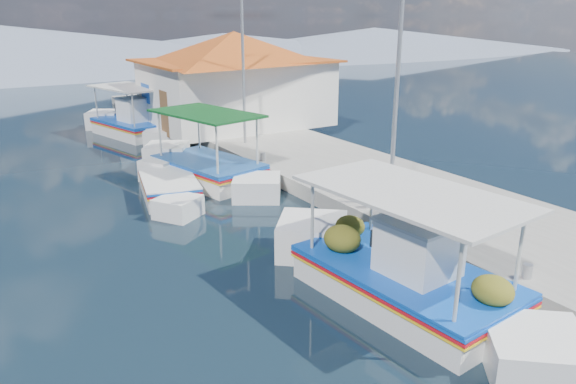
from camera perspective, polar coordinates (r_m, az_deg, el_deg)
ground at (r=11.85m, az=0.31°, el=-10.01°), size 160.00×160.00×0.00m
quay at (r=19.50m, az=5.66°, el=2.17°), size 5.00×44.00×0.50m
bollards at (r=17.63m, az=1.73°, el=1.87°), size 0.20×17.20×0.30m
main_caique at (r=11.39m, az=11.93°, el=-8.79°), size 2.78×8.00×2.64m
caique_green_canopy at (r=19.27m, az=-8.46°, el=2.35°), size 3.24×7.13×2.74m
caique_blue_hull at (r=17.89m, az=-12.63°, el=0.39°), size 2.39×5.44×0.99m
caique_far at (r=27.59m, az=-16.20°, el=6.79°), size 3.41×7.29×2.64m
harbor_building at (r=26.73m, az=-5.62°, el=12.03°), size 10.49×10.49×4.40m
lamp_post_near at (r=14.90m, az=11.22°, el=11.11°), size 1.21×0.14×6.00m
lamp_post_far at (r=22.32m, az=-5.01°, el=13.62°), size 1.21×0.14×6.00m
mountain_ridge at (r=66.06m, az=-21.83°, el=13.84°), size 171.40×96.00×5.50m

